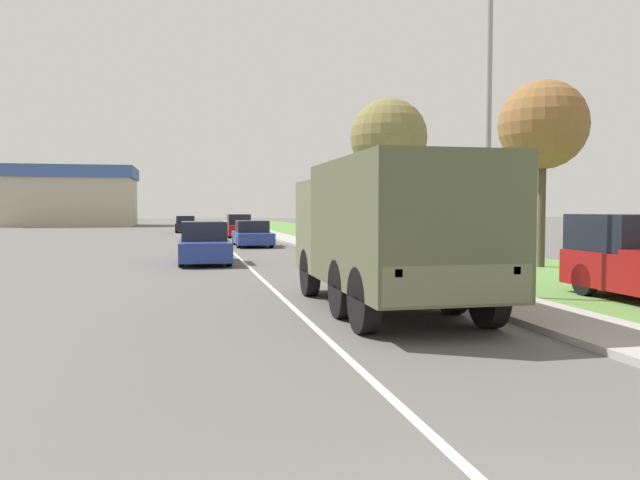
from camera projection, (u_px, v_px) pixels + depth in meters
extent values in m
plane|color=#565451|center=(219.00, 240.00, 41.68)|extent=(180.00, 180.00, 0.00)
cube|color=silver|center=(219.00, 240.00, 41.68)|extent=(0.12, 120.00, 0.00)
cube|color=#9E9B93|center=(286.00, 238.00, 42.63)|extent=(1.80, 120.00, 0.12)
cube|color=#56843D|center=(348.00, 238.00, 43.56)|extent=(7.00, 120.00, 0.02)
cube|color=#606647|center=(354.00, 226.00, 15.22)|extent=(2.57, 1.95, 2.16)
cube|color=#4C5138|center=(403.00, 224.00, 11.82)|extent=(2.57, 5.01, 2.43)
cube|color=#606647|center=(458.00, 285.00, 9.46)|extent=(2.44, 0.10, 0.60)
cube|color=red|center=(398.00, 273.00, 9.23)|extent=(0.12, 0.06, 0.12)
cube|color=red|center=(516.00, 270.00, 9.64)|extent=(0.12, 0.06, 0.12)
cylinder|color=black|center=(310.00, 272.00, 14.94)|extent=(0.30, 1.12, 1.12)
cylinder|color=black|center=(399.00, 270.00, 15.42)|extent=(0.30, 1.12, 1.12)
cylinder|color=black|center=(364.00, 300.00, 10.42)|extent=(0.30, 1.12, 1.12)
cylinder|color=black|center=(488.00, 296.00, 10.90)|extent=(0.30, 1.12, 1.12)
cylinder|color=black|center=(342.00, 289.00, 11.88)|extent=(0.30, 1.12, 1.12)
cylinder|color=black|center=(452.00, 286.00, 12.36)|extent=(0.30, 1.12, 1.12)
cube|color=navy|center=(204.00, 250.00, 23.74)|extent=(1.88, 4.58, 0.70)
cube|color=black|center=(204.00, 231.00, 23.80)|extent=(1.66, 2.06, 0.72)
cylinder|color=black|center=(182.00, 253.00, 25.01)|extent=(0.20, 0.64, 0.64)
cylinder|color=black|center=(224.00, 252.00, 25.36)|extent=(0.20, 0.64, 0.64)
cylinder|color=black|center=(181.00, 258.00, 22.14)|extent=(0.20, 0.64, 0.64)
cylinder|color=black|center=(229.00, 257.00, 22.50)|extent=(0.20, 0.64, 0.64)
cube|color=navy|center=(252.00, 238.00, 34.43)|extent=(1.93, 4.71, 0.60)
cube|color=black|center=(252.00, 226.00, 34.49)|extent=(1.70, 2.12, 0.64)
cylinder|color=black|center=(234.00, 239.00, 35.72)|extent=(0.20, 0.64, 0.64)
cylinder|color=black|center=(264.00, 239.00, 36.09)|extent=(0.20, 0.64, 0.64)
cylinder|color=black|center=(239.00, 242.00, 32.78)|extent=(0.20, 0.64, 0.64)
cylinder|color=black|center=(271.00, 242.00, 33.15)|extent=(0.20, 0.64, 0.64)
cube|color=maroon|center=(239.00, 230.00, 45.27)|extent=(1.79, 4.90, 0.74)
cube|color=black|center=(239.00, 219.00, 45.33)|extent=(1.58, 2.20, 0.75)
cylinder|color=black|center=(226.00, 232.00, 46.65)|extent=(0.20, 0.64, 0.64)
cylinder|color=black|center=(248.00, 232.00, 46.98)|extent=(0.20, 0.64, 0.64)
cylinder|color=black|center=(229.00, 234.00, 43.59)|extent=(0.20, 0.64, 0.64)
cylinder|color=black|center=(252.00, 233.00, 43.92)|extent=(0.20, 0.64, 0.64)
cube|color=black|center=(186.00, 227.00, 54.30)|extent=(1.75, 4.35, 0.61)
cube|color=black|center=(185.00, 220.00, 54.36)|extent=(1.54, 1.96, 0.65)
cylinder|color=black|center=(177.00, 228.00, 55.51)|extent=(0.20, 0.64, 0.64)
cylinder|color=black|center=(194.00, 228.00, 55.83)|extent=(0.20, 0.64, 0.64)
cylinder|color=black|center=(176.00, 229.00, 52.79)|extent=(0.20, 0.64, 0.64)
cylinder|color=black|center=(195.00, 229.00, 53.12)|extent=(0.20, 0.64, 0.64)
cube|color=black|center=(625.00, 233.00, 14.77)|extent=(1.88, 2.15, 0.88)
cylinder|color=black|center=(585.00, 280.00, 14.84)|extent=(0.24, 0.76, 0.76)
cylinder|color=gray|center=(488.00, 136.00, 14.57)|extent=(0.14, 0.14, 7.35)
cylinder|color=#4C3D2D|center=(542.00, 208.00, 22.04)|extent=(0.27, 0.27, 4.15)
sphere|color=brown|center=(543.00, 125.00, 21.89)|extent=(3.12, 3.12, 3.12)
cylinder|color=#4C3D2D|center=(388.00, 202.00, 34.39)|extent=(0.31, 0.31, 4.81)
sphere|color=olive|center=(389.00, 137.00, 34.21)|extent=(4.24, 4.24, 4.24)
cube|color=#3D7042|center=(502.00, 272.00, 16.90)|extent=(0.55, 0.45, 0.70)
cube|color=#B2A893|center=(72.00, 202.00, 73.96)|extent=(14.19, 10.36, 5.58)
cube|color=#385693|center=(71.00, 173.00, 73.78)|extent=(14.75, 10.77, 1.39)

